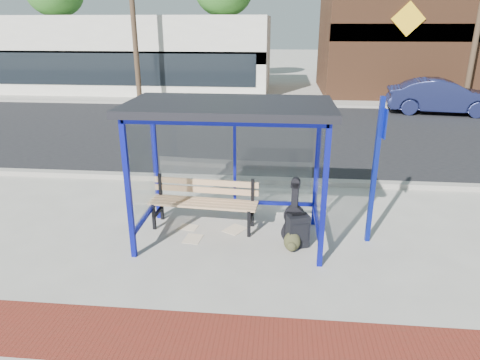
# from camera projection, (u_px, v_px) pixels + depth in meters

# --- Properties ---
(ground) EXTENTS (120.00, 120.00, 0.00)m
(ground) POSITION_uv_depth(u_px,v_px,m) (230.00, 239.00, 7.59)
(ground) COLOR #B2ADA0
(ground) RESTS_ON ground
(brick_paver_strip) EXTENTS (60.00, 1.00, 0.01)m
(brick_paver_strip) POSITION_uv_depth(u_px,v_px,m) (205.00, 340.00, 5.16)
(brick_paver_strip) COLOR maroon
(brick_paver_strip) RESTS_ON ground
(curb_near) EXTENTS (60.00, 0.25, 0.12)m
(curb_near) POSITION_uv_depth(u_px,v_px,m) (245.00, 180.00, 10.28)
(curb_near) COLOR gray
(curb_near) RESTS_ON ground
(street_asphalt) EXTENTS (60.00, 10.00, 0.00)m
(street_asphalt) POSITION_uv_depth(u_px,v_px,m) (257.00, 132.00, 15.06)
(street_asphalt) COLOR black
(street_asphalt) RESTS_ON ground
(curb_far) EXTENTS (60.00, 0.25, 0.12)m
(curb_far) POSITION_uv_depth(u_px,v_px,m) (264.00, 105.00, 19.81)
(curb_far) COLOR gray
(curb_far) RESTS_ON ground
(far_sidewalk) EXTENTS (60.00, 4.00, 0.01)m
(far_sidewalk) POSITION_uv_depth(u_px,v_px,m) (265.00, 99.00, 21.61)
(far_sidewalk) COLOR #B2ADA0
(far_sidewalk) RESTS_ON ground
(bus_shelter) EXTENTS (3.30, 1.80, 2.42)m
(bus_shelter) POSITION_uv_depth(u_px,v_px,m) (230.00, 123.00, 6.94)
(bus_shelter) COLOR #0D1498
(bus_shelter) RESTS_ON ground
(storefront_white) EXTENTS (18.00, 6.04, 4.00)m
(storefront_white) POSITION_uv_depth(u_px,v_px,m) (112.00, 53.00, 24.53)
(storefront_white) COLOR silver
(storefront_white) RESTS_ON ground
(storefront_brown) EXTENTS (10.00, 7.08, 6.40)m
(storefront_brown) POSITION_uv_depth(u_px,v_px,m) (418.00, 32.00, 23.04)
(storefront_brown) COLOR #59331E
(storefront_brown) RESTS_ON ground
(utility_pole_west) EXTENTS (1.60, 0.24, 8.00)m
(utility_pole_west) POSITION_uv_depth(u_px,v_px,m) (133.00, 12.00, 19.25)
(utility_pole_west) COLOR #4C3826
(utility_pole_west) RESTS_ON ground
(bench) EXTENTS (2.02, 0.63, 0.94)m
(bench) POSITION_uv_depth(u_px,v_px,m) (204.00, 200.00, 7.89)
(bench) COLOR black
(bench) RESTS_ON ground
(guitar_bag) EXTENTS (0.43, 0.19, 1.13)m
(guitar_bag) POSITION_uv_depth(u_px,v_px,m) (294.00, 221.00, 7.30)
(guitar_bag) COLOR black
(guitar_bag) RESTS_ON ground
(suitcase) EXTENTS (0.42, 0.34, 0.63)m
(suitcase) POSITION_uv_depth(u_px,v_px,m) (298.00, 231.00, 7.23)
(suitcase) COLOR black
(suitcase) RESTS_ON ground
(backpack) EXTENTS (0.30, 0.28, 0.33)m
(backpack) POSITION_uv_depth(u_px,v_px,m) (292.00, 242.00, 7.14)
(backpack) COLOR #2F2F1A
(backpack) RESTS_ON ground
(sign_post) EXTENTS (0.11, 0.32, 2.53)m
(sign_post) POSITION_uv_depth(u_px,v_px,m) (376.00, 164.00, 7.04)
(sign_post) COLOR #0D1C90
(sign_post) RESTS_ON ground
(newspaper_a) EXTENTS (0.37, 0.31, 0.01)m
(newspaper_a) POSITION_uv_depth(u_px,v_px,m) (188.00, 227.00, 8.01)
(newspaper_a) COLOR white
(newspaper_a) RESTS_ON ground
(newspaper_b) EXTENTS (0.34, 0.41, 0.01)m
(newspaper_b) POSITION_uv_depth(u_px,v_px,m) (193.00, 239.00, 7.58)
(newspaper_b) COLOR white
(newspaper_b) RESTS_ON ground
(newspaper_c) EXTENTS (0.48, 0.51, 0.01)m
(newspaper_c) POSITION_uv_depth(u_px,v_px,m) (235.00, 229.00, 7.92)
(newspaper_c) COLOR white
(newspaper_c) RESTS_ON ground
(parked_car) EXTENTS (4.55, 2.10, 1.44)m
(parked_car) POSITION_uv_depth(u_px,v_px,m) (442.00, 97.00, 17.92)
(parked_car) COLOR #181E45
(parked_car) RESTS_ON ground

